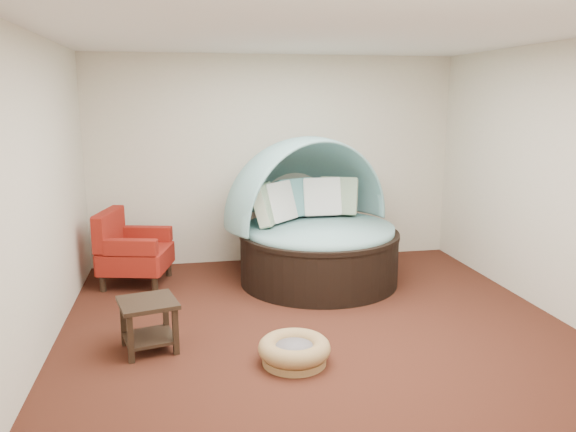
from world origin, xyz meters
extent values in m
plane|color=#421C13|center=(0.00, 0.00, 0.00)|extent=(5.00, 5.00, 0.00)
plane|color=beige|center=(0.00, 2.50, 1.40)|extent=(5.00, 0.00, 5.00)
plane|color=beige|center=(0.00, -2.50, 1.40)|extent=(5.00, 0.00, 5.00)
plane|color=beige|center=(-2.50, 0.00, 1.40)|extent=(0.00, 5.00, 5.00)
plane|color=beige|center=(2.50, 0.00, 1.40)|extent=(0.00, 5.00, 5.00)
plane|color=white|center=(0.00, 0.00, 2.80)|extent=(5.00, 5.00, 0.00)
cylinder|color=black|center=(0.35, 1.40, 0.29)|extent=(2.50, 2.50, 0.59)
cylinder|color=black|center=(0.35, 1.40, 0.61)|extent=(2.53, 2.53, 0.05)
cylinder|color=#87B7BB|center=(0.35, 1.40, 0.65)|extent=(2.37, 2.37, 0.13)
cube|color=#386A4C|center=(-0.29, 1.51, 0.97)|extent=(0.45, 0.56, 0.51)
cube|color=silver|center=(-0.10, 1.65, 0.97)|extent=(0.55, 0.54, 0.51)
cube|color=#5D9DA2|center=(0.16, 1.89, 0.97)|extent=(0.56, 0.44, 0.51)
cube|color=silver|center=(0.51, 1.90, 0.97)|extent=(0.49, 0.28, 0.51)
cube|color=#386A4C|center=(0.74, 1.93, 0.97)|extent=(0.56, 0.45, 0.51)
cylinder|color=olive|center=(-0.38, -0.68, 0.03)|extent=(0.62, 0.62, 0.06)
torus|color=olive|center=(-0.38, -0.68, 0.14)|extent=(0.71, 0.71, 0.16)
cylinder|color=slate|center=(-0.38, -0.68, 0.12)|extent=(0.42, 0.42, 0.10)
cylinder|color=black|center=(-2.23, 1.52, 0.09)|extent=(0.09, 0.09, 0.19)
cylinder|color=black|center=(-2.08, 2.12, 0.09)|extent=(0.09, 0.09, 0.19)
cylinder|color=black|center=(-1.62, 1.37, 0.09)|extent=(0.09, 0.09, 0.19)
cylinder|color=black|center=(-1.48, 1.98, 0.09)|extent=(0.09, 0.09, 0.19)
cube|color=maroon|center=(-1.85, 1.75, 0.32)|extent=(0.94, 0.94, 0.27)
cube|color=maroon|center=(-2.15, 1.82, 0.68)|extent=(0.32, 0.79, 0.46)
cube|color=maroon|center=(-1.88, 1.41, 0.55)|extent=(0.63, 0.27, 0.19)
cube|color=maroon|center=(-1.72, 2.06, 0.55)|extent=(0.63, 0.27, 0.19)
cube|color=black|center=(-1.61, -0.18, 0.45)|extent=(0.59, 0.59, 0.04)
cube|color=black|center=(-1.61, -0.18, 0.12)|extent=(0.52, 0.52, 0.03)
cube|color=black|center=(-1.76, -0.41, 0.21)|extent=(0.06, 0.06, 0.43)
cube|color=black|center=(-1.85, -0.04, 0.21)|extent=(0.06, 0.06, 0.43)
cube|color=black|center=(-1.38, -0.32, 0.21)|extent=(0.06, 0.06, 0.43)
cube|color=black|center=(-1.47, 0.06, 0.21)|extent=(0.06, 0.06, 0.43)
camera|label=1|loc=(-1.27, -5.06, 2.25)|focal=35.00mm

